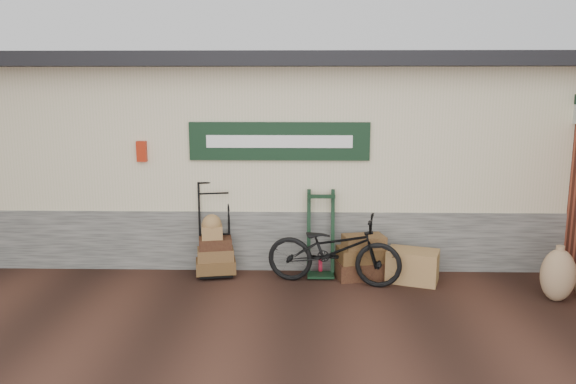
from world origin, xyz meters
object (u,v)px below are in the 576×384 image
(green_barrow, at_px, (321,234))
(bicycle, at_px, (334,246))
(suitcase_stack, at_px, (361,256))
(wicker_hamper, at_px, (413,266))
(porter_trolley, at_px, (215,228))

(green_barrow, relative_size, bicycle, 0.67)
(bicycle, bearing_deg, suitcase_stack, -46.66)
(wicker_hamper, xyz_separation_m, bicycle, (-1.12, -0.11, 0.32))
(green_barrow, relative_size, suitcase_stack, 1.75)
(suitcase_stack, xyz_separation_m, wicker_hamper, (0.71, -0.15, -0.09))
(porter_trolley, distance_m, green_barrow, 1.56)
(porter_trolley, bearing_deg, green_barrow, -12.66)
(green_barrow, distance_m, wicker_hamper, 1.38)
(porter_trolley, height_order, bicycle, porter_trolley)
(suitcase_stack, xyz_separation_m, bicycle, (-0.42, -0.26, 0.23))
(green_barrow, bearing_deg, wicker_hamper, -10.57)
(porter_trolley, xyz_separation_m, green_barrow, (1.55, -0.05, -0.06))
(suitcase_stack, distance_m, wicker_hamper, 0.73)
(porter_trolley, bearing_deg, bicycle, -23.97)
(suitcase_stack, bearing_deg, bicycle, -148.07)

